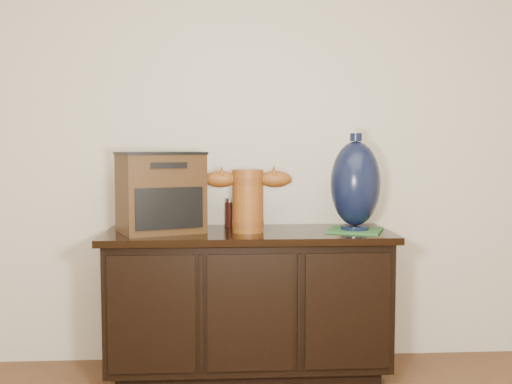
{
  "coord_description": "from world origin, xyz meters",
  "views": [
    {
      "loc": [
        -0.14,
        -0.81,
        1.18
      ],
      "look_at": [
        0.04,
        2.18,
        0.96
      ],
      "focal_mm": 42.0,
      "sensor_mm": 36.0,
      "label": 1
    }
  ],
  "objects": [
    {
      "name": "sideboard",
      "position": [
        0.0,
        2.23,
        0.39
      ],
      "size": [
        1.46,
        0.56,
        0.75
      ],
      "color": "black",
      "rests_on": "ground"
    },
    {
      "name": "lamp_base",
      "position": [
        0.55,
        2.2,
        1.0
      ],
      "size": [
        0.33,
        0.33,
        0.49
      ],
      "rotation": [
        0.0,
        0.0,
        -0.37
      ],
      "color": "black",
      "rests_on": "green_mat"
    },
    {
      "name": "terracotta_vessel",
      "position": [
        -0.0,
        2.2,
        0.93
      ],
      "size": [
        0.44,
        0.17,
        0.32
      ],
      "rotation": [
        0.0,
        0.0,
        -0.03
      ],
      "color": "brown",
      "rests_on": "sideboard"
    },
    {
      "name": "spray_can",
      "position": [
        -0.09,
        2.42,
        0.83
      ],
      "size": [
        0.05,
        0.05,
        0.15
      ],
      "color": "#54130E",
      "rests_on": "sideboard"
    },
    {
      "name": "room",
      "position": [
        0.0,
        0.0,
        1.3
      ],
      "size": [
        5.0,
        5.0,
        5.0
      ],
      "color": "#54331D",
      "rests_on": "ground"
    },
    {
      "name": "tv_radio",
      "position": [
        -0.44,
        2.23,
        0.96
      ],
      "size": [
        0.49,
        0.45,
        0.41
      ],
      "rotation": [
        0.0,
        0.0,
        0.38
      ],
      "color": "#38220E",
      "rests_on": "sideboard"
    },
    {
      "name": "green_mat",
      "position": [
        0.55,
        2.2,
        0.76
      ],
      "size": [
        0.34,
        0.34,
        0.01
      ],
      "primitive_type": "cube",
      "rotation": [
        0.0,
        0.0,
        -0.37
      ],
      "color": "#2C622D",
      "rests_on": "sideboard"
    }
  ]
}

